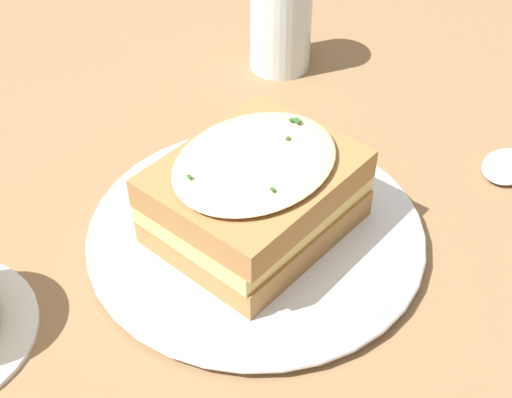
% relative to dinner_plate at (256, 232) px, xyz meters
% --- Properties ---
extents(ground_plane, '(2.40, 2.40, 0.00)m').
position_rel_dinner_plate_xyz_m(ground_plane, '(-0.03, -0.02, -0.01)').
color(ground_plane, olive).
extents(dinner_plate, '(0.27, 0.27, 0.01)m').
position_rel_dinner_plate_xyz_m(dinner_plate, '(0.00, 0.00, 0.00)').
color(dinner_plate, white).
rests_on(dinner_plate, ground_plane).
extents(sandwich, '(0.16, 0.14, 0.08)m').
position_rel_dinner_plate_xyz_m(sandwich, '(-0.00, -0.00, 0.04)').
color(sandwich, '#A37542').
rests_on(sandwich, dinner_plate).
extents(water_glass, '(0.06, 0.06, 0.10)m').
position_rel_dinner_plate_xyz_m(water_glass, '(0.20, 0.18, 0.04)').
color(water_glass, silver).
rests_on(water_glass, ground_plane).
extents(spoon, '(0.17, 0.06, 0.01)m').
position_rel_dinner_plate_xyz_m(spoon, '(0.24, -0.08, -0.00)').
color(spoon, silver).
rests_on(spoon, ground_plane).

